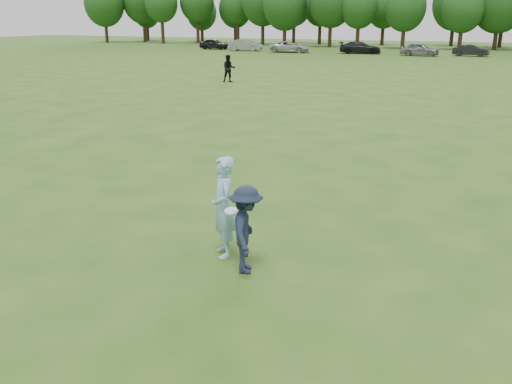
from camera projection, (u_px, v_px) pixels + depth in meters
ground at (289, 258)px, 10.41m from camera, size 200.00×200.00×0.00m
thrower at (223, 207)px, 10.23m from camera, size 0.80×0.85×1.96m
defender at (246, 230)px, 9.62m from camera, size 0.92×1.19×1.62m
player_far_a at (229, 68)px, 37.87m from camera, size 1.16×1.09×1.89m
car_a at (214, 44)px, 75.96m from camera, size 4.32×1.97×1.44m
car_b at (245, 45)px, 72.58m from camera, size 4.66×1.95×1.50m
car_c at (290, 47)px, 69.31m from camera, size 5.29×2.82×1.41m
car_d at (360, 48)px, 66.96m from camera, size 5.29×2.73×1.47m
car_e at (420, 49)px, 63.30m from camera, size 4.53×2.13×1.50m
car_f at (471, 50)px, 62.76m from camera, size 4.09×1.75×1.31m
disc_in_play at (232, 211)px, 9.83m from camera, size 0.31×0.31×0.08m
treeline at (500, 2)px, 74.57m from camera, size 130.35×18.39×11.74m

